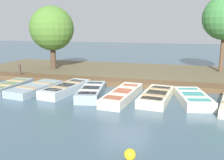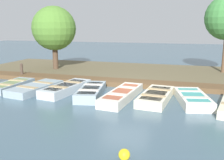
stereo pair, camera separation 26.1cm
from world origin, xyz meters
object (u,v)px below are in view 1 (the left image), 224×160
(rowboat_1, at_px, (35,88))
(rowboat_4, at_px, (123,95))
(rowboat_2, at_px, (66,88))
(park_tree_far_left, at_px, (52,29))
(rowboat_3, at_px, (91,92))
(mooring_post_near, at_px, (20,71))
(buoy, at_px, (130,154))
(rowboat_6, at_px, (193,98))
(rowboat_5, at_px, (157,96))
(rowboat_0, at_px, (10,86))

(rowboat_1, xyz_separation_m, rowboat_4, (0.03, 4.54, 0.02))
(rowboat_2, distance_m, park_tree_far_left, 7.10)
(rowboat_3, bearing_deg, mooring_post_near, -124.85)
(rowboat_1, distance_m, buoy, 7.88)
(rowboat_1, height_order, park_tree_far_left, park_tree_far_left)
(rowboat_1, distance_m, rowboat_6, 7.59)
(rowboat_4, height_order, mooring_post_near, mooring_post_near)
(mooring_post_near, relative_size, buoy, 3.32)
(rowboat_1, xyz_separation_m, rowboat_3, (-0.05, 3.00, 0.04))
(rowboat_5, bearing_deg, buoy, 4.30)
(rowboat_6, height_order, mooring_post_near, mooring_post_near)
(rowboat_0, bearing_deg, rowboat_1, 84.76)
(mooring_post_near, bearing_deg, rowboat_0, 25.20)
(rowboat_1, height_order, rowboat_6, rowboat_6)
(buoy, bearing_deg, rowboat_0, -125.21)
(buoy, bearing_deg, mooring_post_near, -132.03)
(rowboat_4, distance_m, rowboat_5, 1.52)
(rowboat_6, relative_size, mooring_post_near, 3.03)
(rowboat_3, relative_size, rowboat_6, 1.07)
(rowboat_3, bearing_deg, buoy, 19.11)
(rowboat_3, relative_size, mooring_post_near, 3.23)
(rowboat_1, height_order, rowboat_5, rowboat_5)
(rowboat_2, bearing_deg, park_tree_far_left, -138.10)
(rowboat_5, distance_m, park_tree_far_left, 10.19)
(rowboat_2, distance_m, rowboat_6, 6.03)
(rowboat_2, bearing_deg, rowboat_1, -71.57)
(rowboat_2, height_order, buoy, rowboat_2)
(rowboat_3, distance_m, mooring_post_near, 6.39)
(rowboat_2, relative_size, rowboat_6, 1.13)
(rowboat_3, bearing_deg, rowboat_6, 82.24)
(mooring_post_near, relative_size, park_tree_far_left, 0.20)
(rowboat_4, bearing_deg, park_tree_far_left, -125.81)
(rowboat_3, xyz_separation_m, park_tree_far_left, (-5.62, -5.04, 2.88))
(rowboat_3, height_order, park_tree_far_left, park_tree_far_left)
(rowboat_3, xyz_separation_m, mooring_post_near, (-2.66, -5.80, 0.27))
(rowboat_2, bearing_deg, mooring_post_near, -110.90)
(buoy, bearing_deg, rowboat_5, 178.90)
(rowboat_4, relative_size, rowboat_6, 1.26)
(park_tree_far_left, bearing_deg, rowboat_5, 55.85)
(rowboat_5, xyz_separation_m, mooring_post_near, (-2.52, -8.84, 0.29))
(rowboat_0, xyz_separation_m, park_tree_far_left, (-5.53, -0.45, 2.92))
(mooring_post_near, distance_m, park_tree_far_left, 4.03)
(rowboat_2, distance_m, rowboat_3, 1.46)
(rowboat_1, relative_size, buoy, 10.94)
(rowboat_2, distance_m, rowboat_4, 2.99)
(rowboat_0, xyz_separation_m, rowboat_5, (-0.05, 7.64, 0.01))
(rowboat_1, xyz_separation_m, park_tree_far_left, (-5.67, -2.04, 2.92))
(rowboat_2, relative_size, mooring_post_near, 3.43)
(rowboat_1, bearing_deg, rowboat_4, 97.85)
(rowboat_3, distance_m, buoy, 6.00)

